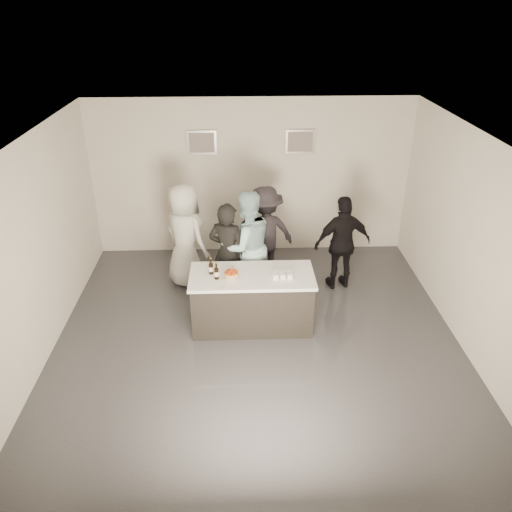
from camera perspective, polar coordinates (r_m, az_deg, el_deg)
name	(u,v)px	position (r m, az deg, el deg)	size (l,w,h in m)	color
floor	(257,339)	(7.61, 0.14, -9.45)	(6.00, 6.00, 0.00)	#3D3D42
ceiling	(257,142)	(6.26, 0.17, 12.93)	(6.00, 6.00, 0.00)	white
wall_back	(251,178)	(9.57, -0.55, 8.90)	(6.00, 0.04, 3.00)	silver
wall_front	(271,415)	(4.36, 1.74, -17.73)	(6.00, 0.04, 3.00)	silver
wall_left	(35,254)	(7.34, -23.95, 0.19)	(0.04, 6.00, 3.00)	silver
wall_right	(474,247)	(7.53, 23.61, 0.96)	(0.04, 6.00, 3.00)	silver
picture_left	(202,142)	(9.36, -6.22, 12.78)	(0.54, 0.04, 0.44)	#B2B2B7
picture_right	(300,142)	(9.40, 5.07, 12.90)	(0.54, 0.04, 0.44)	#B2B2B7
bar_counter	(252,300)	(7.66, -0.46, -5.05)	(1.86, 0.86, 0.90)	white
cake	(231,275)	(7.34, -2.83, -2.21)	(0.21, 0.21, 0.08)	orange
beer_bottle_a	(211,266)	(7.41, -5.18, -1.16)	(0.07, 0.07, 0.26)	black
beer_bottle_b	(216,271)	(7.28, -4.54, -1.72)	(0.07, 0.07, 0.26)	black
tumbler_cluster	(283,275)	(7.36, 3.08, -2.14)	(0.30, 0.19, 0.08)	orange
candles	(227,287)	(7.13, -3.36, -3.54)	(0.24, 0.08, 0.01)	pink
person_main_black	(228,254)	(8.06, -3.25, 0.23)	(0.64, 0.42, 1.76)	black
person_main_blue	(246,246)	(8.15, -1.10, 1.15)	(0.92, 0.72, 1.90)	#A0CCD1
person_guest_left	(185,236)	(8.62, -8.09, 2.26)	(0.91, 0.59, 1.86)	silver
person_guest_right	(343,243)	(8.61, 9.87, 1.45)	(0.99, 0.41, 1.68)	black
person_guest_back	(265,234)	(8.78, 1.02, 2.58)	(1.12, 0.64, 1.73)	black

